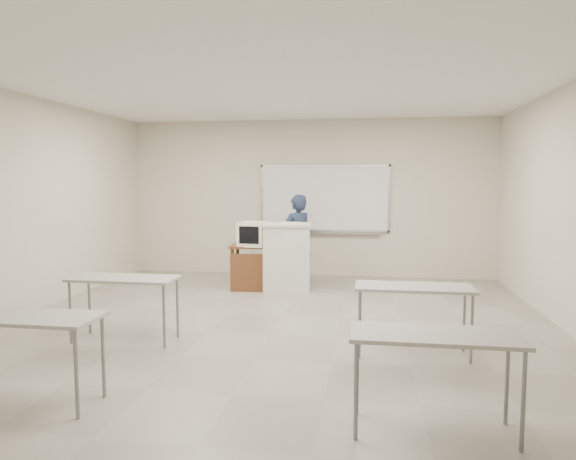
% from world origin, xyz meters
% --- Properties ---
extents(floor, '(7.00, 8.00, 0.01)m').
position_xyz_m(floor, '(0.00, 0.00, -0.01)').
color(floor, gray).
rests_on(floor, ground).
extents(whiteboard, '(2.48, 0.10, 1.31)m').
position_xyz_m(whiteboard, '(0.30, 3.97, 1.48)').
color(whiteboard, white).
rests_on(whiteboard, floor).
extents(student_desks, '(4.40, 2.20, 0.73)m').
position_xyz_m(student_desks, '(-0.00, -1.35, 0.67)').
color(student_desks, '#9A9A95').
rests_on(student_desks, floor).
extents(instructor_desk, '(1.29, 0.65, 0.75)m').
position_xyz_m(instructor_desk, '(-0.52, 2.49, 0.52)').
color(instructor_desk, brown).
rests_on(instructor_desk, floor).
extents(podium, '(0.80, 0.58, 1.13)m').
position_xyz_m(podium, '(-0.20, 2.50, 0.57)').
color(podium, silver).
rests_on(podium, floor).
extents(crt_monitor, '(0.44, 0.49, 0.41)m').
position_xyz_m(crt_monitor, '(-0.77, 2.48, 0.95)').
color(crt_monitor, '#EFE9C1').
rests_on(crt_monitor, instructor_desk).
extents(laptop, '(0.32, 0.30, 0.24)m').
position_xyz_m(laptop, '(-0.62, 2.47, 0.81)').
color(laptop, black).
rests_on(laptop, instructor_desk).
extents(mouse, '(0.13, 0.11, 0.04)m').
position_xyz_m(mouse, '(-0.32, 2.40, 0.77)').
color(mouse, '#A7A9B0').
rests_on(mouse, instructor_desk).
extents(keyboard, '(0.51, 0.28, 0.03)m').
position_xyz_m(keyboard, '(-0.05, 2.38, 1.14)').
color(keyboard, '#EFE9C1').
rests_on(keyboard, podium).
extents(presenter, '(0.69, 0.67, 1.59)m').
position_xyz_m(presenter, '(-0.11, 3.07, 0.80)').
color(presenter, black).
rests_on(presenter, floor).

